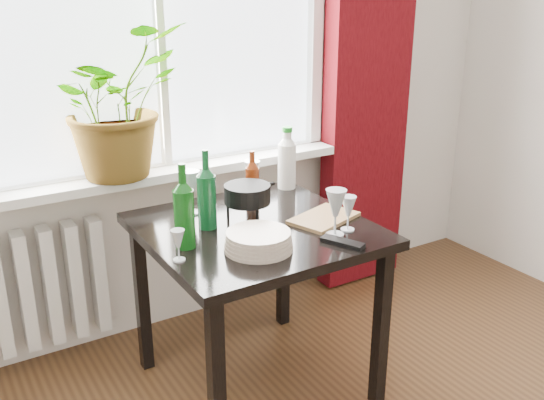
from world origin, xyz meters
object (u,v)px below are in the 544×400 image
radiator (12,295)px  bottle_amber (252,178)px  wineglass_back_left (191,192)px  wineglass_far_right (348,213)px  tv_remote (342,242)px  wine_bottle_right (206,189)px  wineglass_front_right (336,212)px  potted_plant (114,102)px  cleaning_bottle (287,157)px  wineglass_front_left (178,245)px  fondue_pot (247,202)px  plate_stack (258,241)px  wineglass_back_center (252,178)px  wine_bottle_left (184,206)px  table (255,247)px  cutting_board (324,218)px

radiator → bottle_amber: bottle_amber is taller
radiator → wineglass_back_left: size_ratio=4.23×
wineglass_far_right → tv_remote: size_ratio=0.86×
wine_bottle_right → wineglass_far_right: 0.55m
radiator → wineglass_back_left: wineglass_back_left is taller
wineglass_front_right → tv_remote: size_ratio=1.13×
wineglass_front_right → potted_plant: bearing=123.3°
cleaning_bottle → wineglass_far_right: bearing=-97.8°
potted_plant → wineglass_front_left: 0.83m
potted_plant → fondue_pot: (0.35, -0.52, -0.36)m
wineglass_front_left → wineglass_back_left: bearing=60.3°
wineglass_far_right → fondue_pot: 0.41m
tv_remote → cleaning_bottle: bearing=50.4°
wineglass_front_right → plate_stack: bearing=173.5°
wineglass_back_center → wineglass_back_left: bearing=-171.3°
wineglass_far_right → wineglass_back_center: (-0.12, 0.53, 0.01)m
wineglass_far_right → cleaning_bottle: bearing=82.2°
cleaning_bottle → wineglass_back_left: cleaning_bottle is taller
wine_bottle_left → wineglass_back_left: 0.35m
radiator → wine_bottle_left: bearing=-51.5°
tv_remote → potted_plant: bearing=94.9°
tv_remote → wineglass_back_left: bearing=95.7°
bottle_amber → wineglass_front_left: 0.61m
wineglass_front_left → cleaning_bottle: bearing=32.3°
table → wine_bottle_left: 0.41m
wineglass_far_right → cutting_board: (-0.01, 0.14, -0.06)m
table → cutting_board: bearing=-18.2°
table → cleaning_bottle: (0.36, 0.33, 0.24)m
table → wine_bottle_right: bearing=153.5°
wineglass_back_center → wineglass_front_left: (-0.55, -0.45, -0.03)m
wineglass_back_center → cutting_board: (0.11, -0.40, -0.08)m
cleaning_bottle → fondue_pot: cleaning_bottle is taller
radiator → cleaning_bottle: bearing=-13.9°
wineglass_front_left → fondue_pot: size_ratio=0.54×
wine_bottle_left → cleaning_bottle: bearing=28.9°
wineglass_far_right → wineglass_back_center: 0.55m
radiator → wineglass_back_left: bearing=-28.1°
wineglass_front_left → wineglass_far_right: bearing=-7.5°
wineglass_front_right → wineglass_back_center: wineglass_front_right is taller
fondue_pot → tv_remote: 0.44m
wineglass_front_left → plate_stack: size_ratio=0.46×
potted_plant → wineglass_far_right: 1.10m
wine_bottle_left → bottle_amber: (0.43, 0.26, -0.04)m
wineglass_back_left → plate_stack: bearing=-83.4°
cleaning_bottle → wine_bottle_right: bearing=-154.8°
wineglass_front_left → wineglass_front_right: bearing=-9.6°
cutting_board → wineglass_far_right: bearing=-84.2°
potted_plant → wineglass_far_right: bearing=-53.1°
wineglass_far_right → potted_plant: bearing=126.9°
table → wineglass_front_left: 0.43m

